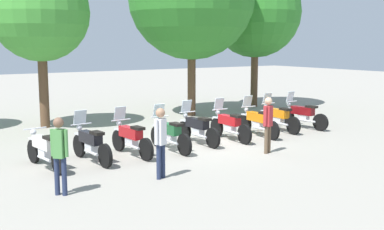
{
  "coord_description": "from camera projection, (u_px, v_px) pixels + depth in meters",
  "views": [
    {
      "loc": [
        -8.35,
        -12.41,
        3.21
      ],
      "look_at": [
        0.0,
        0.5,
        0.9
      ],
      "focal_mm": 44.71,
      "sensor_mm": 36.0,
      "label": 1
    }
  ],
  "objects": [
    {
      "name": "ground_plane",
      "position": [
        200.0,
        145.0,
        15.27
      ],
      "size": [
        80.0,
        80.0,
        0.0
      ],
      "primitive_type": "plane",
      "color": "gray"
    },
    {
      "name": "motorcycle_0",
      "position": [
        45.0,
        149.0,
        12.34
      ],
      "size": [
        0.62,
        2.18,
        0.99
      ],
      "rotation": [
        0.0,
        0.0,
        1.7
      ],
      "color": "black",
      "rests_on": "ground_plane"
    },
    {
      "name": "motorcycle_1",
      "position": [
        91.0,
        143.0,
        13.0
      ],
      "size": [
        0.62,
        2.19,
        1.37
      ],
      "rotation": [
        0.0,
        0.0,
        1.66
      ],
      "color": "black",
      "rests_on": "ground_plane"
    },
    {
      "name": "motorcycle_2",
      "position": [
        131.0,
        138.0,
        13.75
      ],
      "size": [
        0.62,
        2.19,
        1.37
      ],
      "rotation": [
        0.0,
        0.0,
        1.65
      ],
      "color": "black",
      "rests_on": "ground_plane"
    },
    {
      "name": "motorcycle_3",
      "position": [
        169.0,
        134.0,
        14.37
      ],
      "size": [
        0.62,
        2.19,
        1.37
      ],
      "rotation": [
        0.0,
        0.0,
        1.6
      ],
      "color": "black",
      "rests_on": "ground_plane"
    },
    {
      "name": "motorcycle_4",
      "position": [
        197.0,
        128.0,
        15.34
      ],
      "size": [
        0.62,
        2.19,
        1.37
      ],
      "rotation": [
        0.0,
        0.0,
        1.61
      ],
      "color": "black",
      "rests_on": "ground_plane"
    },
    {
      "name": "motorcycle_5",
      "position": [
        229.0,
        125.0,
        15.96
      ],
      "size": [
        0.62,
        2.19,
        1.37
      ],
      "rotation": [
        0.0,
        0.0,
        1.56
      ],
      "color": "black",
      "rests_on": "ground_plane"
    },
    {
      "name": "motorcycle_6",
      "position": [
        258.0,
        121.0,
        16.65
      ],
      "size": [
        0.62,
        2.19,
        1.37
      ],
      "rotation": [
        0.0,
        0.0,
        1.52
      ],
      "color": "black",
      "rests_on": "ground_plane"
    },
    {
      "name": "motorcycle_7",
      "position": [
        278.0,
        117.0,
        17.59
      ],
      "size": [
        0.62,
        2.19,
        1.37
      ],
      "rotation": [
        0.0,
        0.0,
        1.56
      ],
      "color": "black",
      "rests_on": "ground_plane"
    },
    {
      "name": "motorcycle_8",
      "position": [
        303.0,
        115.0,
        18.22
      ],
      "size": [
        0.62,
        2.19,
        1.37
      ],
      "rotation": [
        0.0,
        0.0,
        1.69
      ],
      "color": "black",
      "rests_on": "ground_plane"
    },
    {
      "name": "person_0",
      "position": [
        60.0,
        150.0,
        10.06
      ],
      "size": [
        0.34,
        0.34,
        1.68
      ],
      "rotation": [
        0.0,
        0.0,
        0.78
      ],
      "color": "#232D4C",
      "rests_on": "ground_plane"
    },
    {
      "name": "person_1",
      "position": [
        161.0,
        138.0,
        11.32
      ],
      "size": [
        0.4,
        0.3,
        1.71
      ],
      "rotation": [
        0.0,
        0.0,
        5.13
      ],
      "color": "#232D4C",
      "rests_on": "ground_plane"
    },
    {
      "name": "person_2",
      "position": [
        268.0,
        121.0,
        13.97
      ],
      "size": [
        0.4,
        0.28,
        1.66
      ],
      "rotation": [
        0.0,
        0.0,
        1.92
      ],
      "color": "brown",
      "rests_on": "ground_plane"
    },
    {
      "name": "tree_1",
      "position": [
        40.0,
        13.0,
        17.79
      ],
      "size": [
        3.68,
        3.68,
        6.2
      ],
      "color": "brown",
      "rests_on": "ground_plane"
    },
    {
      "name": "tree_3",
      "position": [
        256.0,
        12.0,
        23.86
      ],
      "size": [
        4.54,
        4.54,
        7.03
      ],
      "color": "brown",
      "rests_on": "ground_plane"
    }
  ]
}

